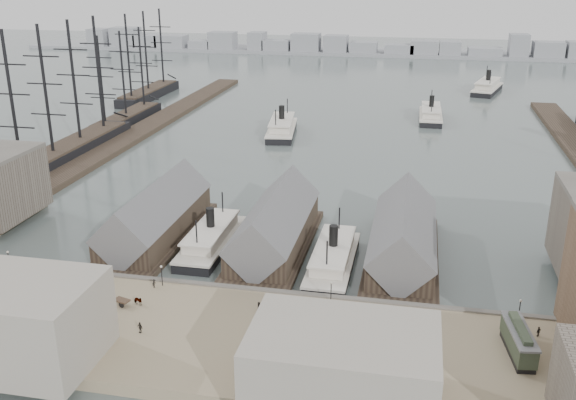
% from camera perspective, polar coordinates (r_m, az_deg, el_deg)
% --- Properties ---
extents(ground, '(900.00, 900.00, 0.00)m').
position_cam_1_polar(ground, '(118.70, -2.97, -7.60)').
color(ground, '#4A5654').
rests_on(ground, ground).
extents(quay, '(180.00, 30.00, 2.00)m').
position_cam_1_polar(quay, '(101.57, -5.86, -12.20)').
color(quay, '#87775B').
rests_on(quay, ground).
extents(seawall, '(180.00, 1.20, 2.30)m').
position_cam_1_polar(seawall, '(113.73, -3.64, -8.27)').
color(seawall, '#59544C').
rests_on(seawall, ground).
extents(west_wharf, '(10.00, 220.00, 1.60)m').
position_cam_1_polar(west_wharf, '(229.47, -13.27, 5.83)').
color(west_wharf, '#2D231C').
rests_on(west_wharf, ground).
extents(ferry_shed_west, '(14.00, 42.00, 12.60)m').
position_cam_1_polar(ferry_shed_west, '(139.32, -11.65, -1.59)').
color(ferry_shed_west, '#2D231C').
rests_on(ferry_shed_west, ground).
extents(ferry_shed_center, '(14.00, 42.00, 12.60)m').
position_cam_1_polar(ferry_shed_center, '(131.59, -1.16, -2.47)').
color(ferry_shed_center, '#2D231C').
rests_on(ferry_shed_center, ground).
extents(ferry_shed_east, '(14.00, 42.00, 12.60)m').
position_cam_1_polar(ferry_shed_east, '(128.74, 10.22, -3.33)').
color(ferry_shed_east, '#2D231C').
rests_on(ferry_shed_east, ground).
extents(street_bldg_center, '(24.00, 16.00, 10.00)m').
position_cam_1_polar(street_bldg_center, '(84.85, 4.89, -14.49)').
color(street_bldg_center, gray).
rests_on(street_bldg_center, quay).
extents(lamp_post_far_w, '(0.44, 0.44, 3.92)m').
position_cam_1_polar(lamp_post_far_w, '(129.23, -23.60, -4.66)').
color(lamp_post_far_w, black).
rests_on(lamp_post_far_w, quay).
extents(lamp_post_near_w, '(0.44, 0.44, 3.92)m').
position_cam_1_polar(lamp_post_near_w, '(115.17, -11.18, -6.27)').
color(lamp_post_near_w, black).
rests_on(lamp_post_near_w, quay).
extents(lamp_post_near_e, '(0.44, 0.44, 3.92)m').
position_cam_1_polar(lamp_post_near_e, '(107.83, 3.85, -7.81)').
color(lamp_post_near_e, black).
rests_on(lamp_post_near_e, quay).
extents(lamp_post_far_e, '(0.44, 0.44, 3.92)m').
position_cam_1_polar(lamp_post_far_e, '(108.59, 19.92, -8.87)').
color(lamp_post_far_e, black).
rests_on(lamp_post_far_e, quay).
extents(far_shore, '(500.00, 40.00, 15.72)m').
position_cam_1_polar(far_shore, '(439.71, 8.01, 13.17)').
color(far_shore, gray).
rests_on(far_shore, ground).
extents(ferry_docked_west, '(7.88, 26.26, 9.38)m').
position_cam_1_polar(ferry_docked_west, '(133.67, -6.84, -3.39)').
color(ferry_docked_west, black).
rests_on(ferry_docked_west, ground).
extents(ferry_docked_east, '(7.95, 26.49, 9.46)m').
position_cam_1_polar(ferry_docked_east, '(124.21, 4.01, -5.17)').
color(ferry_docked_east, black).
rests_on(ferry_docked_east, ground).
extents(ferry_open_near, '(12.89, 30.95, 10.72)m').
position_cam_1_polar(ferry_open_near, '(224.07, -0.56, 6.48)').
color(ferry_open_near, black).
rests_on(ferry_open_near, ground).
extents(ferry_open_mid, '(8.66, 27.93, 9.94)m').
position_cam_1_polar(ferry_open_mid, '(251.75, 12.57, 7.47)').
color(ferry_open_mid, black).
rests_on(ferry_open_mid, ground).
extents(ferry_open_far, '(17.09, 32.28, 11.05)m').
position_cam_1_polar(ferry_open_far, '(315.43, 17.29, 9.57)').
color(ferry_open_far, black).
rests_on(ferry_open_far, ground).
extents(sailing_ship_near, '(9.82, 67.68, 40.39)m').
position_cam_1_polar(sailing_ship_near, '(206.49, -18.99, 4.33)').
color(sailing_ship_near, black).
rests_on(sailing_ship_near, ground).
extents(sailing_ship_mid, '(8.17, 47.18, 33.57)m').
position_cam_1_polar(sailing_ship_mid, '(247.96, -14.17, 7.17)').
color(sailing_ship_mid, black).
rests_on(sailing_ship_mid, ground).
extents(sailing_ship_far, '(9.07, 50.39, 37.29)m').
position_cam_1_polar(sailing_ship_far, '(295.53, -12.28, 9.38)').
color(sailing_ship_far, black).
rests_on(sailing_ship_far, ground).
extents(tram, '(4.33, 11.42, 3.96)m').
position_cam_1_polar(tram, '(100.54, 19.80, -11.75)').
color(tram, black).
rests_on(tram, quay).
extents(horse_cart_left, '(4.85, 2.60, 1.64)m').
position_cam_1_polar(horse_cart_left, '(118.89, -21.66, -7.54)').
color(horse_cart_left, black).
rests_on(horse_cart_left, quay).
extents(horse_cart_center, '(4.97, 2.47, 1.58)m').
position_cam_1_polar(horse_cart_center, '(110.69, -13.63, -8.72)').
color(horse_cart_center, black).
rests_on(horse_cart_center, quay).
extents(horse_cart_right, '(4.65, 1.70, 1.65)m').
position_cam_1_polar(horse_cart_right, '(96.54, 4.09, -12.73)').
color(horse_cart_right, black).
rests_on(horse_cart_right, quay).
extents(pedestrian_2, '(0.77, 1.12, 1.59)m').
position_cam_1_polar(pedestrian_2, '(115.61, -11.81, -7.27)').
color(pedestrian_2, black).
rests_on(pedestrian_2, quay).
extents(pedestrian_3, '(1.14, 0.81, 1.79)m').
position_cam_1_polar(pedestrian_3, '(102.85, -13.02, -10.98)').
color(pedestrian_3, black).
rests_on(pedestrian_3, quay).
extents(pedestrian_4, '(0.77, 0.96, 1.70)m').
position_cam_1_polar(pedestrian_4, '(106.00, -2.60, -9.46)').
color(pedestrian_4, black).
rests_on(pedestrian_4, quay).
extents(pedestrian_5, '(0.78, 0.69, 1.77)m').
position_cam_1_polar(pedestrian_5, '(99.95, 2.66, -11.41)').
color(pedestrian_5, black).
rests_on(pedestrian_5, quay).
extents(pedestrian_6, '(0.97, 0.93, 1.58)m').
position_cam_1_polar(pedestrian_6, '(104.64, 9.71, -10.21)').
color(pedestrian_6, black).
rests_on(pedestrian_6, quay).
extents(pedestrian_7, '(1.29, 1.01, 1.75)m').
position_cam_1_polar(pedestrian_7, '(93.88, 9.66, -14.02)').
color(pedestrian_7, black).
rests_on(pedestrian_7, quay).
extents(pedestrian_8, '(0.96, 0.94, 1.62)m').
position_cam_1_polar(pedestrian_8, '(106.50, 21.38, -10.84)').
color(pedestrian_8, black).
rests_on(pedestrian_8, quay).
extents(pedestrian_9, '(0.95, 0.80, 1.65)m').
position_cam_1_polar(pedestrian_9, '(97.18, 22.50, -14.17)').
color(pedestrian_9, black).
rests_on(pedestrian_9, quay).
extents(pedestrian_10, '(1.07, 1.19, 1.61)m').
position_cam_1_polar(pedestrian_10, '(111.72, -22.95, -9.57)').
color(pedestrian_10, black).
rests_on(pedestrian_10, quay).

